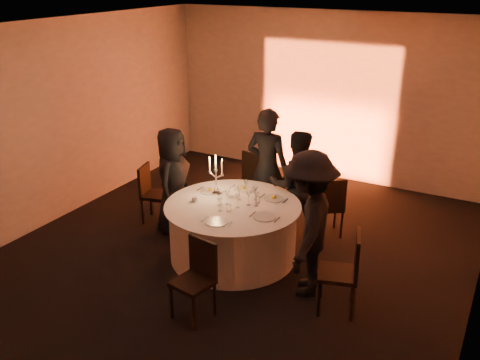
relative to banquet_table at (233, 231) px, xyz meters
The scene contains 33 objects.
floor 0.38m from the banquet_table, ahead, with size 7.00×7.00×0.00m, color black.
ceiling 2.62m from the banquet_table, ahead, with size 7.00×7.00×0.00m, color white.
wall_back 3.67m from the banquet_table, 90.00° to the left, with size 7.00×7.00×0.00m, color #B3ACA6.
wall_left 3.20m from the banquet_table, behind, with size 7.00×7.00×0.00m, color #B3ACA6.
uplighter_fixture 3.22m from the banquet_table, 90.00° to the left, with size 0.25×0.12×0.10m, color black.
banquet_table is the anchor object (origin of this frame).
chair_left 1.70m from the banquet_table, 166.51° to the left, with size 0.48×0.48×0.89m.
chair_back_left 1.48m from the banquet_table, 103.32° to the left, with size 0.53×0.53×1.02m.
chair_back_right 1.51m from the banquet_table, 52.12° to the left, with size 0.56×0.56×0.92m.
chair_right 1.77m from the banquet_table, 15.37° to the right, with size 0.53×0.53×0.98m.
chair_front 1.34m from the banquet_table, 78.10° to the right, with size 0.46×0.46×0.91m.
guest_left 1.26m from the banquet_table, 166.14° to the left, with size 0.77×0.50×1.58m, color black.
guest_back_left 1.21m from the banquet_table, 91.23° to the left, with size 0.66×0.44×1.82m, color black.
guest_back_right 1.16m from the banquet_table, 62.92° to the left, with size 0.78×0.60×1.60m, color black.
guest_right 1.30m from the banquet_table, 13.65° to the right, with size 1.15×0.66×1.77m, color black.
plate_left 0.68m from the banquet_table, 153.08° to the left, with size 0.36×0.29×0.08m.
plate_back_left 0.68m from the banquet_table, 103.91° to the left, with size 0.36×0.27×0.08m.
plate_back_right 0.71m from the banquet_table, 47.83° to the left, with size 0.35×0.27×0.08m.
plate_right 0.68m from the banquet_table, 14.89° to the right, with size 0.36×0.28×0.01m.
plate_front 0.67m from the banquet_table, 82.06° to the right, with size 0.36×0.29×0.01m.
coffee_cup 0.67m from the banquet_table, 163.69° to the right, with size 0.11×0.11×0.07m.
candelabra 0.73m from the banquet_table, 150.40° to the left, with size 0.24×0.12×0.57m.
wine_glass_a 0.53m from the banquet_table, behind, with size 0.07×0.07×0.19m.
wine_glass_b 0.68m from the banquet_table, 94.36° to the left, with size 0.07×0.07×0.19m.
wine_glass_c 0.56m from the banquet_table, 25.04° to the left, with size 0.07×0.07×0.19m.
wine_glass_d 0.56m from the banquet_table, 90.48° to the left, with size 0.07×0.07×0.19m.
wine_glass_e 0.61m from the banquet_table, 22.13° to the left, with size 0.07×0.07×0.19m.
wine_glass_f 0.53m from the banquet_table, 24.40° to the right, with size 0.07×0.07×0.19m.
wine_glass_g 0.58m from the banquet_table, 100.84° to the right, with size 0.07×0.07×0.19m.
wine_glass_h 0.62m from the banquet_table, 57.19° to the left, with size 0.07×0.07×0.19m.
tumbler_a 0.48m from the banquet_table, 74.35° to the right, with size 0.07×0.07×0.09m, color white.
tumbler_b 0.54m from the banquet_table, 39.55° to the left, with size 0.07×0.07×0.09m, color white.
tumbler_c 0.46m from the banquet_table, 150.02° to the right, with size 0.07×0.07×0.09m, color white.
Camera 1 is at (3.12, -5.56, 3.67)m, focal length 40.00 mm.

